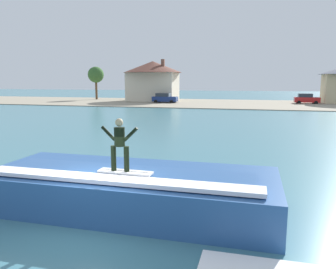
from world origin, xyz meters
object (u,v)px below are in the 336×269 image
Objects in this scene: wave_crest at (130,189)px; surfboard at (125,172)px; tree_short_bushy at (96,75)px; house_with_chimney at (153,78)px; tree_tall_bare at (157,82)px; car_near_shore at (165,98)px; car_far_shore at (306,99)px; surfer at (120,142)px.

surfboard is (0.10, -0.61, 0.75)m from wave_crest.
surfboard is 0.24× the size of tree_short_bushy.
wave_crest is 0.80× the size of house_with_chimney.
surfboard is 61.66m from tree_tall_bare.
wave_crest is at bearing -75.94° from car_near_shore.
surfboard reaches higher than wave_crest.
wave_crest is 56.54m from house_with_chimney.
car_far_shore is at bearing -1.45° from house_with_chimney.
wave_crest is 0.98m from surfboard.
house_with_chimney is at bearing 106.33° from surfer.
house_with_chimney is 13.37m from tree_short_bushy.
car_far_shore is at bearing -3.06° from tree_short_bushy.
wave_crest is at bearing -62.16° from tree_short_bushy.
wave_crest is 5.82× the size of surfer.
house_with_chimney reaches higher than car_far_shore.
tree_short_bushy is (-13.27, 1.52, 0.59)m from house_with_chimney.
surfboard is 51.33m from car_near_shore.
tree_short_bushy reaches higher than wave_crest.
car_near_shore is at bearing -65.80° from tree_tall_bare.
tree_tall_bare is at bearing 169.62° from car_far_shore.
surfboard is at bearing -76.01° from car_near_shore.
surfboard is at bearing -74.29° from tree_tall_bare.
surfer is 0.14× the size of house_with_chimney.
tree_tall_bare is (-4.27, 9.50, 2.93)m from car_near_shore.
surfboard is 0.37× the size of car_near_shore.
tree_short_bushy is at bearing 117.84° from wave_crest.
house_with_chimney is 4.74m from tree_tall_bare.
tree_tall_bare reaches higher than wave_crest.
car_near_shore is (-12.41, 49.81, -0.45)m from surfboard.
surfer is 63.47m from tree_short_bushy.
surfboard is 55.40m from car_far_shore.
tree_short_bushy is at bearing 159.46° from car_near_shore.
house_with_chimney is (-28.80, 0.73, 3.76)m from car_far_shore.
wave_crest is 1.80m from surfer.
house_with_chimney is at bearing -6.54° from tree_short_bushy.
tree_tall_bare is at bearing 105.71° from surfboard.
tree_short_bushy is (-42.07, 2.25, 4.36)m from car_far_shore.
surfer is at bearing -62.47° from tree_short_bushy.
wave_crest is at bearing -73.43° from house_with_chimney.
car_near_shore is 1.08× the size of car_far_shore.
house_with_chimney is (-3.77, 4.86, 3.76)m from car_near_shore.
car_far_shore is (12.62, 53.94, -0.45)m from surfboard.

